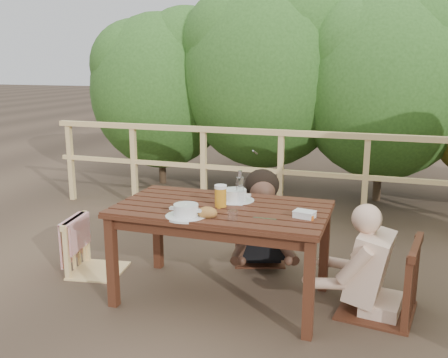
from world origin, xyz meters
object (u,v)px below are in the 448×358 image
(bottle, at_px, (240,188))
(soup_far, at_px, (235,196))
(woman, at_px, (261,189))
(butter_tub, at_px, (304,215))
(table, at_px, (222,254))
(chair_left, at_px, (96,222))
(beer_glass, at_px, (221,197))
(soup_near, at_px, (186,211))
(tumbler, at_px, (233,216))
(bread_roll, at_px, (207,213))
(diner_right, at_px, (387,226))
(chair_right, at_px, (381,242))
(chair_far, at_px, (260,213))

(bottle, bearing_deg, soup_far, 139.27)
(soup_far, bearing_deg, woman, 86.68)
(bottle, relative_size, butter_tub, 1.82)
(table, bearing_deg, soup_far, 77.52)
(chair_left, distance_m, beer_glass, 1.19)
(chair_left, xyz_separation_m, soup_near, (0.98, -0.41, 0.31))
(woman, bearing_deg, tumbler, 76.31)
(woman, height_order, tumbler, woman)
(soup_far, bearing_deg, bread_roll, -96.70)
(soup_near, bearing_deg, diner_right, 18.44)
(woman, xyz_separation_m, diner_right, (1.06, -0.68, -0.01))
(bottle, bearing_deg, bread_roll, -104.92)
(diner_right, distance_m, soup_near, 1.36)
(tumbler, distance_m, butter_tub, 0.48)
(table, bearing_deg, chair_left, 173.98)
(bottle, bearing_deg, table, -124.78)
(soup_far, xyz_separation_m, tumbler, (0.13, -0.46, -0.01))
(chair_left, relative_size, tumbler, 11.11)
(chair_right, relative_size, diner_right, 0.82)
(soup_far, xyz_separation_m, beer_glass, (-0.05, -0.19, 0.04))
(chair_far, bearing_deg, table, -114.01)
(woman, relative_size, diner_right, 1.02)
(table, distance_m, chair_far, 0.80)
(bread_roll, distance_m, beer_glass, 0.26)
(butter_tub, bearing_deg, chair_far, 133.24)
(diner_right, height_order, beer_glass, diner_right)
(chair_left, bearing_deg, soup_far, -96.27)
(woman, xyz_separation_m, beer_glass, (-0.08, -0.83, 0.13))
(chair_left, height_order, beer_glass, chair_left)
(table, distance_m, butter_tub, 0.72)
(woman, distance_m, bottle, 0.70)
(table, height_order, soup_near, soup_near)
(table, distance_m, bread_roll, 0.47)
(table, distance_m, soup_far, 0.44)
(chair_right, xyz_separation_m, butter_tub, (-0.50, -0.22, 0.21))
(table, height_order, chair_left, chair_left)
(tumbler, bearing_deg, soup_near, -177.39)
(beer_glass, xyz_separation_m, bottle, (0.10, 0.15, 0.04))
(table, height_order, bread_roll, bread_roll)
(chair_far, height_order, beer_glass, beer_glass)
(chair_right, distance_m, bottle, 1.06)
(chair_right, bearing_deg, chair_far, -114.40)
(chair_far, bearing_deg, chair_left, -169.34)
(chair_right, height_order, soup_near, chair_right)
(soup_near, bearing_deg, tumbler, 2.61)
(diner_right, bearing_deg, table, 105.20)
(table, xyz_separation_m, chair_far, (0.08, 0.80, 0.08))
(chair_left, xyz_separation_m, bottle, (1.23, 0.02, 0.39))
(chair_far, height_order, soup_far, chair_far)
(chair_right, relative_size, bottle, 4.10)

